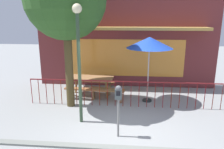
{
  "coord_description": "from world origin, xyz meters",
  "views": [
    {
      "loc": [
        0.27,
        -5.44,
        3.16
      ],
      "look_at": [
        -0.44,
        2.36,
        1.09
      ],
      "focal_mm": 34.73,
      "sensor_mm": 36.0,
      "label": 1
    }
  ],
  "objects_px": {
    "patio_umbrella": "(149,43)",
    "street_lamp": "(78,47)",
    "street_tree": "(66,0)",
    "patio_bench": "(107,92)",
    "parking_meter_near": "(118,98)",
    "picnic_table_left": "(91,81)"
  },
  "relations": [
    {
      "from": "patio_umbrella",
      "to": "street_tree",
      "type": "bearing_deg",
      "value": -165.9
    },
    {
      "from": "street_tree",
      "to": "street_lamp",
      "type": "relative_size",
      "value": 1.44
    },
    {
      "from": "parking_meter_near",
      "to": "street_lamp",
      "type": "xyz_separation_m",
      "value": [
        -1.2,
        0.76,
        1.21
      ]
    },
    {
      "from": "patio_bench",
      "to": "parking_meter_near",
      "type": "xyz_separation_m",
      "value": [
        0.6,
        -2.6,
        0.78
      ]
    },
    {
      "from": "patio_umbrella",
      "to": "parking_meter_near",
      "type": "distance_m",
      "value": 3.08
    },
    {
      "from": "picnic_table_left",
      "to": "street_lamp",
      "type": "bearing_deg",
      "value": -86.8
    },
    {
      "from": "street_lamp",
      "to": "parking_meter_near",
      "type": "bearing_deg",
      "value": -32.47
    },
    {
      "from": "picnic_table_left",
      "to": "patio_umbrella",
      "type": "height_order",
      "value": "patio_umbrella"
    },
    {
      "from": "patio_umbrella",
      "to": "parking_meter_near",
      "type": "xyz_separation_m",
      "value": [
        -0.96,
        -2.7,
        -1.13
      ]
    },
    {
      "from": "street_tree",
      "to": "patio_bench",
      "type": "bearing_deg",
      "value": 25.84
    },
    {
      "from": "picnic_table_left",
      "to": "street_tree",
      "type": "height_order",
      "value": "street_tree"
    },
    {
      "from": "street_tree",
      "to": "patio_umbrella",
      "type": "bearing_deg",
      "value": 14.1
    },
    {
      "from": "patio_umbrella",
      "to": "street_tree",
      "type": "xyz_separation_m",
      "value": [
        -2.83,
        -0.71,
        1.46
      ]
    },
    {
      "from": "patio_bench",
      "to": "street_lamp",
      "type": "relative_size",
      "value": 0.41
    },
    {
      "from": "picnic_table_left",
      "to": "street_tree",
      "type": "bearing_deg",
      "value": -114.73
    },
    {
      "from": "patio_bench",
      "to": "street_lamp",
      "type": "xyz_separation_m",
      "value": [
        -0.6,
        -1.84,
        1.99
      ]
    },
    {
      "from": "picnic_table_left",
      "to": "patio_bench",
      "type": "xyz_separation_m",
      "value": [
        0.73,
        -0.55,
        -0.26
      ]
    },
    {
      "from": "patio_umbrella",
      "to": "street_lamp",
      "type": "xyz_separation_m",
      "value": [
        -2.16,
        -1.94,
        0.09
      ]
    },
    {
      "from": "patio_bench",
      "to": "street_tree",
      "type": "xyz_separation_m",
      "value": [
        -1.27,
        -0.61,
        3.37
      ]
    },
    {
      "from": "street_tree",
      "to": "parking_meter_near",
      "type": "bearing_deg",
      "value": -46.73
    },
    {
      "from": "patio_umbrella",
      "to": "parking_meter_near",
      "type": "bearing_deg",
      "value": -109.61
    },
    {
      "from": "patio_umbrella",
      "to": "street_lamp",
      "type": "relative_size",
      "value": 0.7
    }
  ]
}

